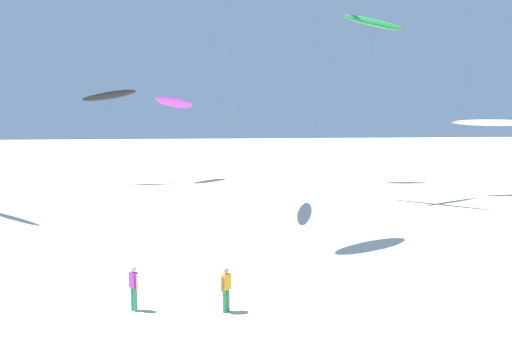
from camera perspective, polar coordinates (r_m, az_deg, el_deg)
flying_kite_0 at (r=49.86m, az=25.34°, el=4.88°), size 8.46×7.62×6.85m
flying_kite_1 at (r=54.13m, az=-16.15°, el=8.11°), size 5.42×8.53×10.01m
flying_kite_3 at (r=43.87m, az=13.21°, el=15.85°), size 7.03×9.72×15.23m
flying_kite_9 at (r=55.42m, az=-9.14°, el=7.56°), size 5.20×8.36×9.28m
person_foreground_walker at (r=19.56m, az=-13.59°, el=-12.52°), size 0.39×0.39×1.70m
person_near_right at (r=18.97m, az=-3.39°, el=-13.01°), size 0.42×0.35×1.67m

